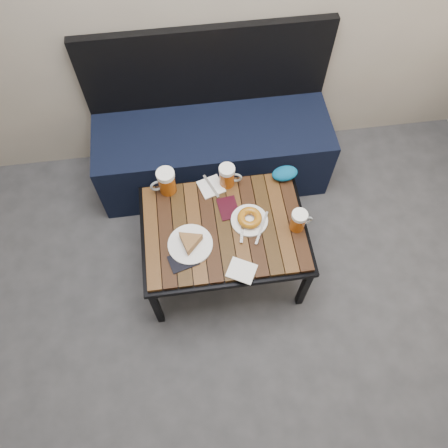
{
  "coord_description": "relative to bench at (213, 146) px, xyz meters",
  "views": [
    {
      "loc": [
        0.11,
        0.03,
        2.39
      ],
      "look_at": [
        0.25,
        1.08,
        0.5
      ],
      "focal_mm": 35.0,
      "sensor_mm": 36.0,
      "label": 1
    }
  ],
  "objects": [
    {
      "name": "cafe_table",
      "position": [
        -0.02,
        -0.69,
        0.16
      ],
      "size": [
        0.84,
        0.62,
        0.47
      ],
      "color": "black",
      "rests_on": "ground"
    },
    {
      "name": "napkin_right",
      "position": [
        0.03,
        -0.94,
        0.2
      ],
      "size": [
        0.16,
        0.16,
        0.01
      ],
      "rotation": [
        0.0,
        0.0,
        -0.5
      ],
      "color": "white",
      "rests_on": "cafe_table"
    },
    {
      "name": "passport_navy",
      "position": [
        -0.24,
        -0.85,
        0.2
      ],
      "size": [
        0.16,
        0.13,
        0.01
      ],
      "primitive_type": "cube",
      "rotation": [
        0.0,
        0.0,
        -1.3
      ],
      "color": "black",
      "rests_on": "cafe_table"
    },
    {
      "name": "beer_mug_centre",
      "position": [
        0.03,
        -0.43,
        0.27
      ],
      "size": [
        0.13,
        0.09,
        0.13
      ],
      "rotation": [
        0.0,
        0.0,
        -0.19
      ],
      "color": "#98420C",
      "rests_on": "cafe_table"
    },
    {
      "name": "room_shell",
      "position": [
        -0.27,
        -1.26,
        1.48
      ],
      "size": [
        4.0,
        4.0,
        4.0
      ],
      "color": "gray",
      "rests_on": "ground"
    },
    {
      "name": "beer_mug_left",
      "position": [
        -0.29,
        -0.43,
        0.27
      ],
      "size": [
        0.14,
        0.1,
        0.15
      ],
      "rotation": [
        0.0,
        0.0,
        3.34
      ],
      "color": "#98420C",
      "rests_on": "cafe_table"
    },
    {
      "name": "plate_pie",
      "position": [
        -0.2,
        -0.77,
        0.22
      ],
      "size": [
        0.22,
        0.22,
        0.06
      ],
      "color": "white",
      "rests_on": "cafe_table"
    },
    {
      "name": "knit_pouch",
      "position": [
        0.34,
        -0.43,
        0.23
      ],
      "size": [
        0.15,
        0.11,
        0.06
      ],
      "primitive_type": "ellipsoid",
      "rotation": [
        0.0,
        0.0,
        0.13
      ],
      "color": "navy",
      "rests_on": "cafe_table"
    },
    {
      "name": "passport_burgundy",
      "position": [
        0.02,
        -0.58,
        0.2
      ],
      "size": [
        0.11,
        0.15,
        0.01
      ],
      "primitive_type": "cube",
      "rotation": [
        0.0,
        0.0,
        0.12
      ],
      "color": "black",
      "rests_on": "cafe_table"
    },
    {
      "name": "plate_bagel",
      "position": [
        0.11,
        -0.67,
        0.22
      ],
      "size": [
        0.2,
        0.24,
        0.05
      ],
      "color": "white",
      "rests_on": "cafe_table"
    },
    {
      "name": "beer_mug_right",
      "position": [
        0.34,
        -0.74,
        0.26
      ],
      "size": [
        0.11,
        0.08,
        0.13
      ],
      "rotation": [
        0.0,
        0.0,
        0.05
      ],
      "color": "#98420C",
      "rests_on": "cafe_table"
    },
    {
      "name": "bench",
      "position": [
        0.0,
        0.0,
        0.0
      ],
      "size": [
        1.4,
        0.5,
        0.95
      ],
      "color": "black",
      "rests_on": "ground"
    },
    {
      "name": "napkin_left",
      "position": [
        -0.06,
        -0.44,
        0.2
      ],
      "size": [
        0.15,
        0.15,
        0.01
      ],
      "rotation": [
        0.0,
        0.0,
        0.3
      ],
      "color": "white",
      "rests_on": "cafe_table"
    }
  ]
}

